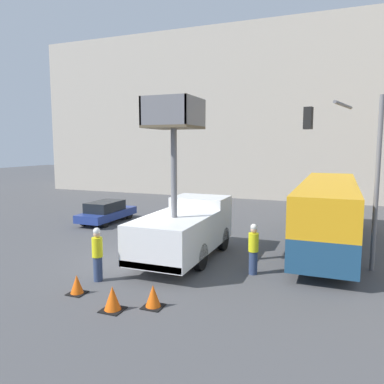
# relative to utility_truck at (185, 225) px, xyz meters

# --- Properties ---
(ground_plane) EXTENTS (120.00, 120.00, 0.00)m
(ground_plane) POSITION_rel_utility_truck_xyz_m (-1.46, -0.85, -1.47)
(ground_plane) COLOR #4C4C4F
(building_backdrop_far) EXTENTS (44.00, 10.00, 15.48)m
(building_backdrop_far) POSITION_rel_utility_truck_xyz_m (-1.46, 23.69, 6.27)
(building_backdrop_far) COLOR #BCB2A3
(building_backdrop_far) RESTS_ON ground_plane
(utility_truck) EXTENTS (2.49, 6.10, 6.61)m
(utility_truck) POSITION_rel_utility_truck_xyz_m (0.00, 0.00, 0.00)
(utility_truck) COLOR white
(utility_truck) RESTS_ON ground_plane
(city_bus) EXTENTS (2.42, 11.87, 3.11)m
(city_bus) POSITION_rel_utility_truck_xyz_m (5.57, 4.44, 0.36)
(city_bus) COLOR navy
(city_bus) RESTS_ON ground_plane
(traffic_light_pole) EXTENTS (2.91, 2.66, 6.68)m
(traffic_light_pole) POSITION_rel_utility_truck_xyz_m (6.44, 1.54, 2.97)
(traffic_light_pole) COLOR slate
(traffic_light_pole) RESTS_ON ground_plane
(road_worker_near_truck) EXTENTS (0.38, 0.38, 1.94)m
(road_worker_near_truck) POSITION_rel_utility_truck_xyz_m (-1.90, -3.51, -0.48)
(road_worker_near_truck) COLOR navy
(road_worker_near_truck) RESTS_ON ground_plane
(road_worker_directing) EXTENTS (0.38, 0.38, 1.93)m
(road_worker_directing) POSITION_rel_utility_truck_xyz_m (3.12, -0.77, -0.49)
(road_worker_directing) COLOR navy
(road_worker_directing) RESTS_ON ground_plane
(traffic_cone_near_truck) EXTENTS (0.60, 0.60, 0.69)m
(traffic_cone_near_truck) POSITION_rel_utility_truck_xyz_m (0.96, -4.75, -1.14)
(traffic_cone_near_truck) COLOR black
(traffic_cone_near_truck) RESTS_ON ground_plane
(traffic_cone_mid_road) EXTENTS (0.64, 0.64, 0.73)m
(traffic_cone_mid_road) POSITION_rel_utility_truck_xyz_m (-0.05, -5.38, -1.12)
(traffic_cone_mid_road) COLOR black
(traffic_cone_mid_road) RESTS_ON ground_plane
(traffic_cone_far_side) EXTENTS (0.56, 0.56, 0.64)m
(traffic_cone_far_side) POSITION_rel_utility_truck_xyz_m (-1.83, -4.75, -1.17)
(traffic_cone_far_side) COLOR black
(traffic_cone_far_side) RESTS_ON ground_plane
(parked_car_curbside) EXTENTS (1.73, 4.41, 1.36)m
(parked_car_curbside) POSITION_rel_utility_truck_xyz_m (-7.51, 5.26, -0.77)
(parked_car_curbside) COLOR navy
(parked_car_curbside) RESTS_ON ground_plane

